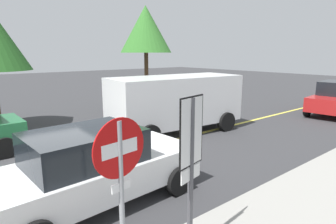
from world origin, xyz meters
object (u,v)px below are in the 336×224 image
at_px(stop_sign, 121,176).
at_px(white_van, 175,100).
at_px(car_white_approaching, 93,167).
at_px(tree_left_verge, 146,30).
at_px(speed_limit_sign, 191,150).

distance_m(stop_sign, white_van, 7.71).
xyz_separation_m(stop_sign, car_white_approaching, (0.62, 2.27, -0.79)).
distance_m(car_white_approaching, tree_left_verge, 11.10).
relative_size(speed_limit_sign, tree_left_verge, 0.45).
bearing_deg(stop_sign, tree_left_verge, 53.86).
bearing_deg(white_van, tree_left_verge, 67.58).
relative_size(white_van, tree_left_verge, 0.96).
xyz_separation_m(white_van, car_white_approaching, (-4.87, -3.14, -0.46)).
bearing_deg(car_white_approaching, tree_left_verge, 49.29).
bearing_deg(tree_left_verge, stop_sign, -126.14).
bearing_deg(car_white_approaching, speed_limit_sign, -80.79).
height_order(stop_sign, tree_left_verge, tree_left_verge).
xyz_separation_m(white_van, tree_left_verge, (2.00, 4.85, 3.05)).
bearing_deg(tree_left_verge, white_van, -112.42).
distance_m(white_van, car_white_approaching, 5.81).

